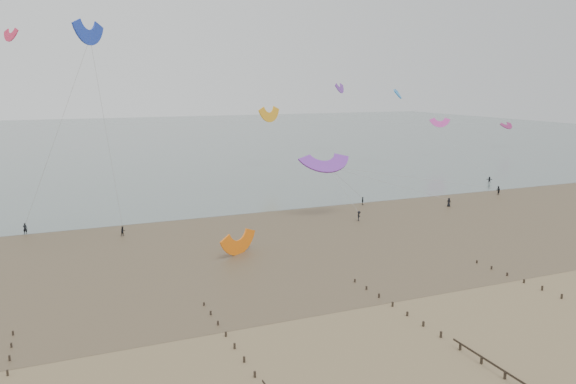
% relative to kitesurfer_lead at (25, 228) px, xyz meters
% --- Properties ---
extents(ground, '(500.00, 500.00, 0.00)m').
position_rel_kitesurfer_lead_xyz_m(ground, '(32.14, -50.42, -0.88)').
color(ground, brown).
rests_on(ground, ground).
extents(sea_and_shore, '(500.00, 665.00, 0.03)m').
position_rel_kitesurfer_lead_xyz_m(sea_and_shore, '(28.06, -16.02, -0.87)').
color(sea_and_shore, '#475654').
rests_on(sea_and_shore, ground).
extents(kitesurfer_lead, '(0.73, 0.58, 1.76)m').
position_rel_kitesurfer_lead_xyz_m(kitesurfer_lead, '(0.00, 0.00, 0.00)').
color(kitesurfer_lead, black).
rests_on(kitesurfer_lead, ground).
extents(kitesurfers, '(137.35, 21.16, 1.82)m').
position_rel_kitesurfer_lead_xyz_m(kitesurfers, '(61.69, -4.16, -0.06)').
color(kitesurfers, black).
rests_on(kitesurfers, ground).
extents(grounded_kite, '(7.58, 7.20, 3.30)m').
position_rel_kitesurfer_lead_xyz_m(grounded_kite, '(27.14, -22.63, -0.88)').
color(grounded_kite, orange).
rests_on(grounded_kite, ground).
extents(kites_airborne, '(253.74, 112.87, 42.32)m').
position_rel_kitesurfer_lead_xyz_m(kites_airborne, '(14.41, 34.93, 19.90)').
color(kites_airborne, purple).
rests_on(kites_airborne, ground).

